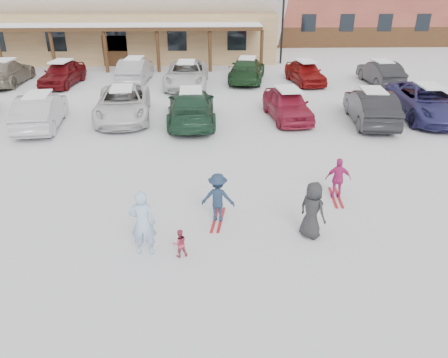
{
  "coord_description": "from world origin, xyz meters",
  "views": [
    {
      "loc": [
        -0.09,
        -10.39,
        6.45
      ],
      "look_at": [
        0.3,
        1.0,
        1.0
      ],
      "focal_mm": 35.0,
      "sensor_mm": 36.0,
      "label": 1
    }
  ],
  "objects_px": {
    "bystander_dark": "(312,210)",
    "parked_car_5": "(371,107)",
    "day_lodge": "(98,5)",
    "parked_car_2": "(123,103)",
    "lamp_post": "(283,14)",
    "parked_car_3": "(191,107)",
    "parked_car_8": "(62,73)",
    "parked_car_12": "(305,72)",
    "adult_skier": "(143,223)",
    "parked_car_4": "(287,104)",
    "child_magenta": "(338,179)",
    "parked_car_1": "(40,111)",
    "parked_car_7": "(6,72)",
    "parked_car_13": "(380,73)",
    "child_navy": "(218,198)",
    "parked_car_10": "(187,74)",
    "toddler_red": "(180,243)",
    "parked_car_9": "(135,70)",
    "parked_car_11": "(247,70)",
    "parked_car_6": "(427,102)"
  },
  "relations": [
    {
      "from": "lamp_post",
      "to": "parked_car_3",
      "type": "relative_size",
      "value": 1.19
    },
    {
      "from": "parked_car_5",
      "to": "parked_car_6",
      "type": "relative_size",
      "value": 0.84
    },
    {
      "from": "lamp_post",
      "to": "parked_car_10",
      "type": "distance_m",
      "value": 10.36
    },
    {
      "from": "parked_car_4",
      "to": "day_lodge",
      "type": "bearing_deg",
      "value": 118.31
    },
    {
      "from": "child_navy",
      "to": "parked_car_7",
      "type": "bearing_deg",
      "value": -43.93
    },
    {
      "from": "lamp_post",
      "to": "parked_car_8",
      "type": "xyz_separation_m",
      "value": [
        -14.58,
        -6.6,
        -2.83
      ]
    },
    {
      "from": "adult_skier",
      "to": "parked_car_4",
      "type": "distance_m",
      "value": 12.16
    },
    {
      "from": "parked_car_8",
      "to": "parked_car_7",
      "type": "bearing_deg",
      "value": -179.89
    },
    {
      "from": "adult_skier",
      "to": "parked_car_13",
      "type": "xyz_separation_m",
      "value": [
        12.35,
        17.79,
        -0.16
      ]
    },
    {
      "from": "lamp_post",
      "to": "parked_car_12",
      "type": "xyz_separation_m",
      "value": [
        0.52,
        -6.65,
        -2.87
      ]
    },
    {
      "from": "parked_car_2",
      "to": "parked_car_4",
      "type": "bearing_deg",
      "value": -8.56
    },
    {
      "from": "parked_car_9",
      "to": "parked_car_13",
      "type": "height_order",
      "value": "parked_car_9"
    },
    {
      "from": "parked_car_7",
      "to": "parked_car_10",
      "type": "relative_size",
      "value": 0.95
    },
    {
      "from": "day_lodge",
      "to": "parked_car_2",
      "type": "bearing_deg",
      "value": -75.01
    },
    {
      "from": "parked_car_7",
      "to": "parked_car_4",
      "type": "bearing_deg",
      "value": 154.62
    },
    {
      "from": "bystander_dark",
      "to": "parked_car_2",
      "type": "xyz_separation_m",
      "value": [
        -6.77,
        10.6,
        -0.05
      ]
    },
    {
      "from": "toddler_red",
      "to": "parked_car_9",
      "type": "distance_m",
      "value": 19.43
    },
    {
      "from": "parked_car_5",
      "to": "parked_car_2",
      "type": "bearing_deg",
      "value": 0.33
    },
    {
      "from": "child_navy",
      "to": "bystander_dark",
      "type": "bearing_deg",
      "value": 168.96
    },
    {
      "from": "day_lodge",
      "to": "parked_car_3",
      "type": "height_order",
      "value": "day_lodge"
    },
    {
      "from": "parked_car_8",
      "to": "parked_car_10",
      "type": "distance_m",
      "value": 7.71
    },
    {
      "from": "parked_car_7",
      "to": "parked_car_10",
      "type": "distance_m",
      "value": 11.31
    },
    {
      "from": "parked_car_8",
      "to": "day_lodge",
      "type": "bearing_deg",
      "value": 95.45
    },
    {
      "from": "day_lodge",
      "to": "parked_car_13",
      "type": "xyz_separation_m",
      "value": [
        19.59,
        -11.35,
        -3.22
      ]
    },
    {
      "from": "adult_skier",
      "to": "parked_car_9",
      "type": "bearing_deg",
      "value": -80.13
    },
    {
      "from": "bystander_dark",
      "to": "parked_car_13",
      "type": "relative_size",
      "value": 0.36
    },
    {
      "from": "child_navy",
      "to": "parked_car_12",
      "type": "height_order",
      "value": "child_navy"
    },
    {
      "from": "bystander_dark",
      "to": "parked_car_13",
      "type": "distance_m",
      "value": 18.93
    },
    {
      "from": "parked_car_2",
      "to": "parked_car_12",
      "type": "bearing_deg",
      "value": 28.21
    },
    {
      "from": "parked_car_4",
      "to": "parked_car_8",
      "type": "bearing_deg",
      "value": 143.79
    },
    {
      "from": "parked_car_11",
      "to": "parked_car_4",
      "type": "bearing_deg",
      "value": 108.98
    },
    {
      "from": "parked_car_4",
      "to": "parked_car_13",
      "type": "xyz_separation_m",
      "value": [
        6.98,
        6.88,
        -0.01
      ]
    },
    {
      "from": "bystander_dark",
      "to": "parked_car_5",
      "type": "xyz_separation_m",
      "value": [
        4.81,
        9.52,
        -0.01
      ]
    },
    {
      "from": "toddler_red",
      "to": "bystander_dark",
      "type": "xyz_separation_m",
      "value": [
        3.43,
        0.79,
        0.42
      ]
    },
    {
      "from": "parked_car_2",
      "to": "parked_car_6",
      "type": "height_order",
      "value": "parked_car_6"
    },
    {
      "from": "lamp_post",
      "to": "adult_skier",
      "type": "bearing_deg",
      "value": -106.17
    },
    {
      "from": "toddler_red",
      "to": "parked_car_4",
      "type": "distance_m",
      "value": 11.94
    },
    {
      "from": "parked_car_8",
      "to": "parked_car_12",
      "type": "distance_m",
      "value": 15.1
    },
    {
      "from": "parked_car_1",
      "to": "parked_car_5",
      "type": "bearing_deg",
      "value": 173.42
    },
    {
      "from": "parked_car_13",
      "to": "child_magenta",
      "type": "bearing_deg",
      "value": 63.18
    },
    {
      "from": "child_magenta",
      "to": "parked_car_1",
      "type": "height_order",
      "value": "parked_car_1"
    },
    {
      "from": "parked_car_3",
      "to": "parked_car_12",
      "type": "xyz_separation_m",
      "value": [
        6.88,
        7.68,
        -0.07
      ]
    },
    {
      "from": "parked_car_3",
      "to": "parked_car_4",
      "type": "xyz_separation_m",
      "value": [
        4.54,
        0.41,
        -0.04
      ]
    },
    {
      "from": "parked_car_8",
      "to": "parked_car_10",
      "type": "xyz_separation_m",
      "value": [
        7.69,
        -0.6,
        0.01
      ]
    },
    {
      "from": "parked_car_2",
      "to": "parked_car_12",
      "type": "relative_size",
      "value": 1.3
    },
    {
      "from": "day_lodge",
      "to": "adult_skier",
      "type": "height_order",
      "value": "day_lodge"
    },
    {
      "from": "adult_skier",
      "to": "parked_car_3",
      "type": "distance_m",
      "value": 10.53
    },
    {
      "from": "day_lodge",
      "to": "parked_car_8",
      "type": "height_order",
      "value": "day_lodge"
    },
    {
      "from": "parked_car_6",
      "to": "adult_skier",
      "type": "bearing_deg",
      "value": -135.67
    },
    {
      "from": "child_navy",
      "to": "parked_car_11",
      "type": "relative_size",
      "value": 0.29
    }
  ]
}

